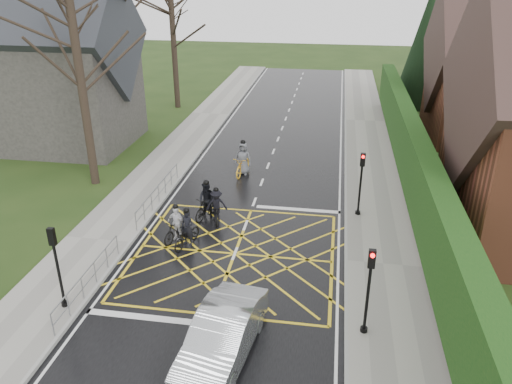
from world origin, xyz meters
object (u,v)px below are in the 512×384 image
(cyclist_rear, at_px, (187,234))
(cyclist_back, at_px, (207,204))
(cyclist_lead, at_px, (243,163))
(cyclist_mid, at_px, (216,208))
(car, at_px, (222,336))
(cyclist_front, at_px, (176,227))

(cyclist_rear, xyz_separation_m, cyclist_back, (0.19, 2.64, 0.15))
(cyclist_back, relative_size, cyclist_lead, 0.90)
(cyclist_mid, distance_m, car, 8.94)
(cyclist_lead, relative_size, car, 0.47)
(cyclist_mid, bearing_deg, cyclist_lead, 71.50)
(cyclist_lead, bearing_deg, car, -74.07)
(cyclist_back, bearing_deg, car, -53.56)
(cyclist_back, distance_m, car, 9.27)
(cyclist_rear, relative_size, cyclist_back, 0.97)
(cyclist_rear, height_order, car, cyclist_rear)
(cyclist_mid, relative_size, cyclist_front, 1.03)
(cyclist_back, relative_size, cyclist_mid, 1.09)
(cyclist_back, distance_m, cyclist_lead, 5.55)
(cyclist_mid, bearing_deg, cyclist_rear, -122.40)
(cyclist_mid, bearing_deg, cyclist_front, -138.53)
(cyclist_mid, xyz_separation_m, car, (2.23, -8.66, 0.16))
(cyclist_front, distance_m, cyclist_lead, 7.90)
(cyclist_front, relative_size, car, 0.38)
(cyclist_front, height_order, car, cyclist_front)
(cyclist_front, height_order, cyclist_lead, cyclist_lead)
(cyclist_mid, height_order, car, cyclist_mid)
(cyclist_rear, xyz_separation_m, cyclist_mid, (0.69, 2.44, 0.04))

